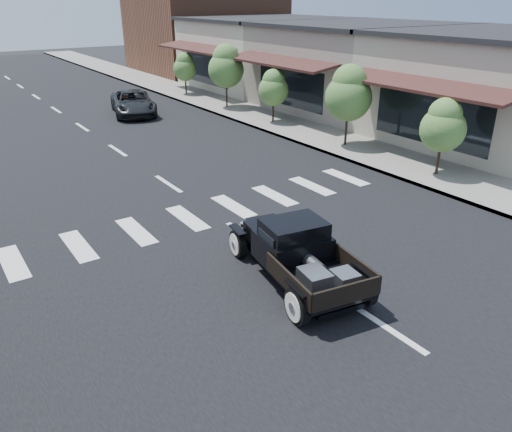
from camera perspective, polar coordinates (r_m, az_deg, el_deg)
ground at (r=12.24m, az=4.18°, el=-5.76°), size 120.00×120.00×0.00m
road at (r=24.95m, az=-17.92°, el=8.72°), size 14.00×80.00×0.02m
road_markings at (r=20.37m, az=-13.59°, el=5.93°), size 12.00×60.00×0.06m
sidewalk_right at (r=28.43m, az=-1.18°, el=11.73°), size 3.00×80.00×0.15m
storefront_near at (r=25.23m, az=26.56°, el=12.79°), size 10.00×9.00×4.50m
storefront_mid at (r=30.63m, az=11.61°, el=16.28°), size 10.00×9.00×4.50m
storefront_far at (r=37.44m, az=1.34°, el=18.03°), size 10.00×9.00×4.50m
far_building_right at (r=46.06m, az=-5.86°, el=20.56°), size 11.00×10.00×7.00m
small_tree_a at (r=18.85m, az=20.43°, el=8.32°), size 1.58×1.58×2.63m
small_tree_b at (r=21.75m, az=10.44°, el=12.16°), size 1.95×1.95×3.25m
small_tree_c at (r=25.77m, az=1.99°, el=13.48°), size 1.51×1.51×2.52m
small_tree_d at (r=29.42m, az=-3.42°, el=15.58°), size 2.01×2.01×3.36m
small_tree_e at (r=33.95m, az=-8.09°, el=15.78°), size 1.51×1.51×2.51m
hotrod_pickup at (r=11.33m, az=4.73°, el=-4.16°), size 2.61×4.46×1.46m
second_car at (r=28.94m, az=-13.87°, el=12.42°), size 3.23×4.99×1.28m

